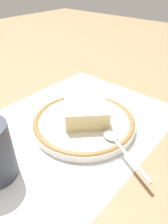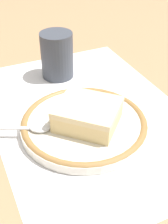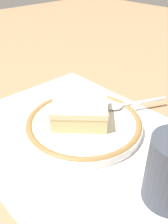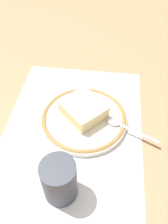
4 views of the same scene
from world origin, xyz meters
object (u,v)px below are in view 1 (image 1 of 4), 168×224
cake_slice (86,110)px  sugar_packet (73,89)px  plate (84,122)px  spoon (117,143)px

cake_slice → sugar_packet: 0.16m
plate → cake_slice: size_ratio=1.65×
plate → sugar_packet: size_ratio=4.40×
cake_slice → spoon: (-0.03, -0.10, -0.02)m
cake_slice → sugar_packet: bearing=53.1°
cake_slice → spoon: bearing=-105.6°
plate → spoon: 0.10m
plate → sugar_packet: plate is taller
spoon → sugar_packet: size_ratio=2.61×
plate → cake_slice: (0.01, 0.00, 0.03)m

